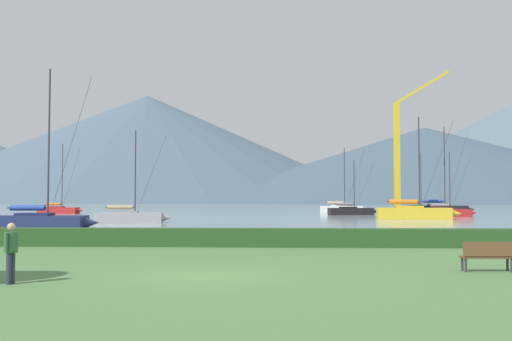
# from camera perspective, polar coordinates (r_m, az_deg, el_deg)

# --- Properties ---
(ground_plane) EXTENTS (1000.00, 1000.00, 0.00)m
(ground_plane) POSITION_cam_1_polar(r_m,az_deg,el_deg) (17.92, -5.15, -10.09)
(ground_plane) COLOR #517A42
(harbor_water) EXTENTS (320.00, 246.00, 0.00)m
(harbor_water) POSITION_cam_1_polar(r_m,az_deg,el_deg) (154.65, 1.74, -3.54)
(harbor_water) COLOR #8C9EA3
(harbor_water) RESTS_ON ground_plane
(hedge_line) EXTENTS (80.00, 1.20, 0.87)m
(hedge_line) POSITION_cam_1_polar(r_m,az_deg,el_deg) (28.77, -2.17, -6.43)
(hedge_line) COLOR #284C23
(hedge_line) RESTS_ON ground_plane
(sailboat_slip_0) EXTENTS (6.89, 2.27, 10.59)m
(sailboat_slip_0) POSITION_cam_1_polar(r_m,az_deg,el_deg) (95.47, -18.35, -3.59)
(sailboat_slip_0) COLOR red
(sailboat_slip_0) RESTS_ON harbor_water
(sailboat_slip_1) EXTENTS (7.83, 2.54, 10.54)m
(sailboat_slip_1) POSITION_cam_1_polar(r_m,az_deg,el_deg) (97.44, 8.23, -3.64)
(sailboat_slip_1) COLOR white
(sailboat_slip_1) RESTS_ON harbor_water
(sailboat_slip_2) EXTENTS (7.24, 2.90, 7.65)m
(sailboat_slip_2) POSITION_cam_1_polar(r_m,az_deg,el_deg) (84.24, 9.12, -3.83)
(sailboat_slip_2) COLOR black
(sailboat_slip_2) RESTS_ON harbor_water
(sailboat_slip_3) EXTENTS (7.34, 2.61, 10.34)m
(sailboat_slip_3) POSITION_cam_1_polar(r_m,az_deg,el_deg) (107.97, 15.33, -3.49)
(sailboat_slip_3) COLOR #236B38
(sailboat_slip_3) RESTS_ON harbor_water
(sailboat_slip_4) EXTENTS (7.73, 2.43, 11.93)m
(sailboat_slip_4) POSITION_cam_1_polar(r_m,az_deg,el_deg) (46.58, -19.89, -4.56)
(sailboat_slip_4) COLOR navy
(sailboat_slip_4) RESTS_ON harbor_water
(sailboat_slip_6) EXTENTS (9.35, 3.35, 11.43)m
(sailboat_slip_6) POSITION_cam_1_polar(r_m,az_deg,el_deg) (68.65, 14.97, -3.89)
(sailboat_slip_6) COLOR gold
(sailboat_slip_6) RESTS_ON harbor_water
(sailboat_slip_7) EXTENTS (7.19, 2.87, 8.71)m
(sailboat_slip_7) POSITION_cam_1_polar(r_m,az_deg,el_deg) (57.08, -11.96, -4.36)
(sailboat_slip_7) COLOR #9E9EA3
(sailboat_slip_7) RESTS_ON harbor_water
(sailboat_slip_8) EXTENTS (6.94, 2.49, 8.24)m
(sailboat_slip_8) POSITION_cam_1_polar(r_m,az_deg,el_deg) (79.15, 17.84, -3.82)
(sailboat_slip_8) COLOR red
(sailboat_slip_8) RESTS_ON harbor_water
(sailboat_slip_10) EXTENTS (9.04, 3.19, 13.42)m
(sailboat_slip_10) POSITION_cam_1_polar(r_m,az_deg,el_deg) (95.37, 17.36, -3.50)
(sailboat_slip_10) COLOR black
(sailboat_slip_10) RESTS_ON harbor_water
(park_bench_under_tree) EXTENTS (1.62, 0.53, 0.95)m
(park_bench_under_tree) POSITION_cam_1_polar(r_m,az_deg,el_deg) (20.27, 21.31, -7.55)
(park_bench_under_tree) COLOR brown
(park_bench_under_tree) RESTS_ON ground_plane
(person_seated_viewer) EXTENTS (0.36, 0.57, 1.65)m
(person_seated_viewer) POSITION_cam_1_polar(r_m,az_deg,el_deg) (17.51, -22.44, -6.87)
(person_seated_viewer) COLOR #2D3347
(person_seated_viewer) RESTS_ON ground_plane
(dock_crane) EXTENTS (8.55, 2.00, 20.60)m
(dock_crane) POSITION_cam_1_polar(r_m,az_deg,el_deg) (87.00, 13.56, 0.71)
(dock_crane) COLOR #333338
(dock_crane) RESTS_ON ground_plane
(distant_hill_west_ridge) EXTENTS (319.99, 319.99, 72.01)m
(distant_hill_west_ridge) POSITION_cam_1_polar(r_m,az_deg,el_deg) (408.33, -10.40, 2.09)
(distant_hill_west_ridge) COLOR #4C6070
(distant_hill_west_ridge) RESTS_ON ground_plane
(distant_hill_central_peak) EXTENTS (276.87, 276.87, 42.95)m
(distant_hill_central_peak) POSITION_cam_1_polar(r_m,az_deg,el_deg) (353.14, 15.87, 0.53)
(distant_hill_central_peak) COLOR #425666
(distant_hill_central_peak) RESTS_ON ground_plane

